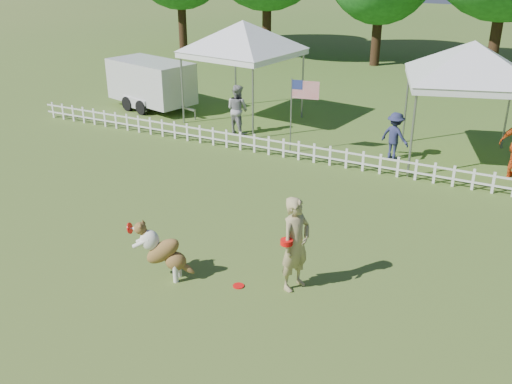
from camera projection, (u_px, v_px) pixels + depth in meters
ground at (192, 276)px, 11.20m from camera, size 120.00×120.00×0.00m
picket_fence at (322, 154)px, 16.78m from camera, size 22.00×0.08×0.60m
handler at (296, 244)px, 10.47m from camera, size 0.63×0.78×1.84m
dog at (164, 251)px, 10.90m from camera, size 1.20×0.69×1.18m
frisbee_on_turf at (239, 286)px, 10.84m from camera, size 0.24×0.24×0.02m
canopy_tent_left at (243, 73)px, 20.45m from camera, size 3.85×3.85×3.50m
canopy_tent_right at (466, 105)px, 16.43m from camera, size 4.19×4.19×3.47m
cargo_trailer at (151, 84)px, 22.33m from camera, size 4.67×2.93×1.91m
flag_pole at (291, 116)px, 17.38m from camera, size 0.90×0.25×2.34m
spectator_a at (238, 109)px, 19.36m from camera, size 0.95×0.82×1.68m
spectator_b at (395, 136)px, 17.07m from camera, size 1.05×0.82×1.43m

